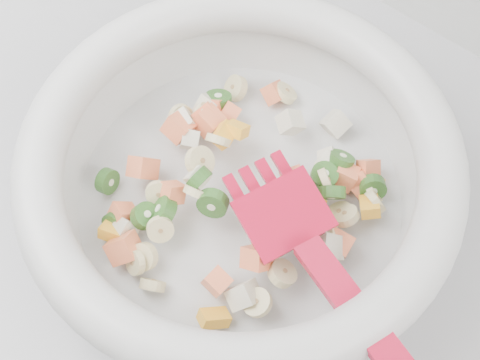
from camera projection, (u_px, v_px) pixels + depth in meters
The scene contains 2 objects.
counter at pixel (168, 253), 1.11m from camera, with size 2.00×0.60×0.90m, color gray.
mixing_bowl at pixel (241, 174), 0.60m from camera, with size 0.51×0.39×0.12m.
Camera 1 is at (0.37, 1.19, 1.48)m, focal length 50.00 mm.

